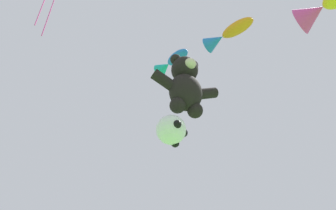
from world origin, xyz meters
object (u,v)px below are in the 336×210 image
object	(u,v)px
soccer_ball_kite	(171,130)
fish_kite_goldfin	(328,4)
teddy_bear_kite	(185,85)
fish_kite_cobalt	(171,63)
fish_kite_tangerine	(226,35)

from	to	relation	value
soccer_ball_kite	fish_kite_goldfin	xyz separation A→B (m)	(3.20, -3.24, 3.03)
teddy_bear_kite	soccer_ball_kite	bearing A→B (deg)	-172.23
fish_kite_cobalt	fish_kite_tangerine	distance (m)	2.47
teddy_bear_kite	fish_kite_tangerine	size ratio (longest dim) A/B	1.28
soccer_ball_kite	fish_kite_cobalt	distance (m)	4.25
fish_kite_cobalt	fish_kite_goldfin	bearing A→B (deg)	-60.98
soccer_ball_kite	fish_kite_goldfin	distance (m)	5.47
fish_kite_goldfin	fish_kite_cobalt	bearing A→B (deg)	119.02
teddy_bear_kite	fish_kite_goldfin	world-z (taller)	fish_kite_goldfin
fish_kite_cobalt	fish_kite_tangerine	xyz separation A→B (m)	(0.86, -2.26, -0.50)
soccer_ball_kite	fish_kite_cobalt	world-z (taller)	fish_kite_cobalt
fish_kite_cobalt	fish_kite_tangerine	bearing A→B (deg)	-69.22
teddy_bear_kite	fish_kite_cobalt	distance (m)	2.56
fish_kite_cobalt	soccer_ball_kite	bearing A→B (deg)	-115.05
teddy_bear_kite	fish_kite_goldfin	bearing A→B (deg)	-50.84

